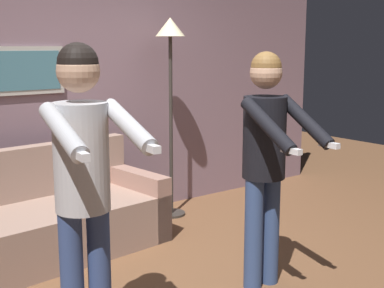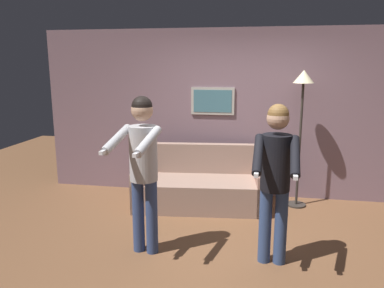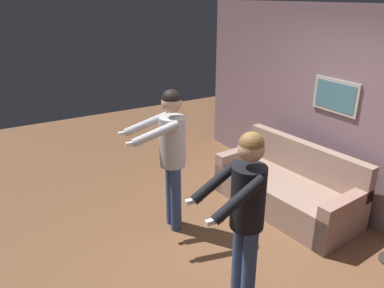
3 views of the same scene
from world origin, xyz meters
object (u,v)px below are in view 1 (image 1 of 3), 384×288
at_px(torchiere_lamp, 170,58).
at_px(person_standing_left, 83,170).
at_px(couch, 49,222).
at_px(person_standing_right, 266,149).

distance_m(torchiere_lamp, person_standing_left, 2.57).
height_order(couch, torchiere_lamp, torchiere_lamp).
relative_size(torchiere_lamp, person_standing_left, 1.14).
height_order(couch, person_standing_left, person_standing_left).
bearing_deg(couch, person_standing_right, -56.78).
distance_m(couch, person_standing_left, 1.75).
height_order(torchiere_lamp, person_standing_left, torchiere_lamp).
bearing_deg(person_standing_left, torchiere_lamp, 44.21).
xyz_separation_m(person_standing_left, person_standing_right, (1.38, 0.01, -0.05)).
distance_m(torchiere_lamp, person_standing_right, 1.88).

